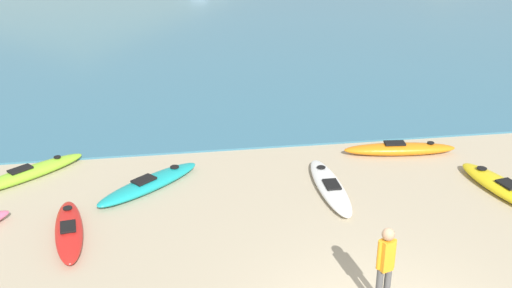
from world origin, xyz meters
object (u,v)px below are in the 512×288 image
(kayak_on_sand_0, at_px, (503,188))
(kayak_on_sand_7, at_px, (69,231))
(kayak_on_sand_6, at_px, (400,149))
(kayak_on_sand_4, at_px, (27,174))
(kayak_on_sand_1, at_px, (149,184))
(kayak_on_sand_2, at_px, (330,186))
(person_near_foreground, at_px, (385,264))

(kayak_on_sand_0, bearing_deg, kayak_on_sand_7, -177.61)
(kayak_on_sand_6, bearing_deg, kayak_on_sand_4, -179.89)
(kayak_on_sand_6, bearing_deg, kayak_on_sand_0, -58.03)
(kayak_on_sand_1, bearing_deg, kayak_on_sand_6, 8.62)
(kayak_on_sand_2, xyz_separation_m, kayak_on_sand_6, (2.68, 1.95, 0.05))
(kayak_on_sand_4, xyz_separation_m, kayak_on_sand_6, (10.67, 0.02, 0.01))
(kayak_on_sand_0, xyz_separation_m, person_near_foreground, (-4.73, -3.96, 0.83))
(kayak_on_sand_4, bearing_deg, kayak_on_sand_0, -12.58)
(kayak_on_sand_1, relative_size, kayak_on_sand_7, 1.03)
(kayak_on_sand_2, distance_m, kayak_on_sand_7, 6.60)
(kayak_on_sand_4, bearing_deg, person_near_foreground, -41.24)
(kayak_on_sand_0, xyz_separation_m, kayak_on_sand_6, (-1.74, 2.79, 0.01))
(kayak_on_sand_0, relative_size, kayak_on_sand_6, 0.95)
(kayak_on_sand_7, xyz_separation_m, person_near_foreground, (6.16, -3.51, 0.83))
(kayak_on_sand_0, bearing_deg, kayak_on_sand_1, 169.59)
(kayak_on_sand_4, distance_m, person_near_foreground, 10.24)
(kayak_on_sand_6, distance_m, person_near_foreground, 7.43)
(kayak_on_sand_1, height_order, kayak_on_sand_6, kayak_on_sand_6)
(kayak_on_sand_1, relative_size, person_near_foreground, 1.69)
(kayak_on_sand_1, distance_m, kayak_on_sand_2, 4.76)
(kayak_on_sand_1, xyz_separation_m, person_near_foreground, (4.38, -5.63, 0.84))
(kayak_on_sand_2, height_order, kayak_on_sand_6, kayak_on_sand_6)
(kayak_on_sand_7, bearing_deg, kayak_on_sand_4, 115.15)
(kayak_on_sand_0, bearing_deg, kayak_on_sand_2, 169.25)
(person_near_foreground, bearing_deg, kayak_on_sand_0, 39.94)
(kayak_on_sand_0, height_order, kayak_on_sand_1, kayak_on_sand_0)
(kayak_on_sand_6, bearing_deg, kayak_on_sand_2, -143.92)
(kayak_on_sand_2, relative_size, kayak_on_sand_4, 1.10)
(kayak_on_sand_0, height_order, kayak_on_sand_6, kayak_on_sand_6)
(person_near_foreground, bearing_deg, kayak_on_sand_1, 127.85)
(kayak_on_sand_1, distance_m, kayak_on_sand_7, 2.78)
(kayak_on_sand_4, xyz_separation_m, person_near_foreground, (7.68, -6.73, 0.83))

